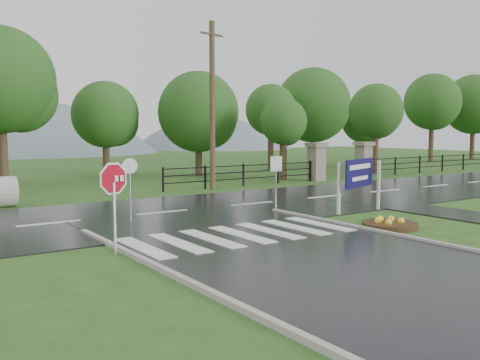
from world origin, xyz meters
TOP-DOWN VIEW (x-y plane):
  - ground at (0.00, 0.00)m, footprint 120.00×120.00m
  - main_road at (0.00, 10.00)m, footprint 90.00×8.00m
  - walkway at (8.50, 4.00)m, footprint 2.20×11.00m
  - crosswalk at (0.00, 5.00)m, footprint 6.50×2.80m
  - pillar_west at (13.00, 16.00)m, footprint 1.00×1.00m
  - pillar_east at (17.00, 16.00)m, footprint 1.00×1.00m
  - fence_west at (7.75, 16.00)m, footprint 9.58×0.08m
  - fence_east at (27.75, 16.00)m, footprint 20.58×0.08m
  - treeline at (1.00, 24.00)m, footprint 83.20×5.20m
  - stop_sign at (-3.83, 4.77)m, footprint 1.04×0.30m
  - estate_billboard at (6.00, 6.11)m, footprint 2.19×0.79m
  - flower_bed at (4.55, 3.48)m, footprint 1.71×1.71m
  - reg_sign_small at (3.74, 8.13)m, footprint 0.45×0.13m
  - reg_sign_round at (-1.74, 8.76)m, footprint 0.47×0.17m
  - utility_pole_east at (5.51, 15.50)m, footprint 1.46×0.46m
  - entrance_tree_left at (11.69, 17.50)m, footprint 2.80×2.80m
  - entrance_tree_right at (19.75, 17.50)m, footprint 3.67×3.67m

SIDE VIEW (x-z plane):
  - ground at x=0.00m, z-range 0.00..0.00m
  - main_road at x=0.00m, z-range -0.02..0.02m
  - walkway at x=8.50m, z-range -0.02..0.02m
  - treeline at x=1.00m, z-range -5.00..5.00m
  - crosswalk at x=0.00m, z-range 0.05..0.07m
  - flower_bed at x=4.55m, z-range -0.04..0.30m
  - fence_west at x=7.75m, z-range 0.12..1.32m
  - fence_east at x=27.75m, z-range 0.14..1.34m
  - pillar_west at x=13.00m, z-range 0.06..2.30m
  - pillar_east at x=17.00m, z-range 0.06..2.30m
  - reg_sign_round at x=-1.74m, z-range 0.29..2.41m
  - estate_billboard at x=6.00m, z-range 0.37..2.34m
  - reg_sign_small at x=3.74m, z-range 0.44..2.48m
  - stop_sign at x=-3.83m, z-range 0.49..2.90m
  - entrance_tree_left at x=11.69m, z-range 1.00..5.90m
  - utility_pole_east at x=5.51m, z-range 0.07..8.39m
  - entrance_tree_right at x=19.75m, z-range 1.18..7.29m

